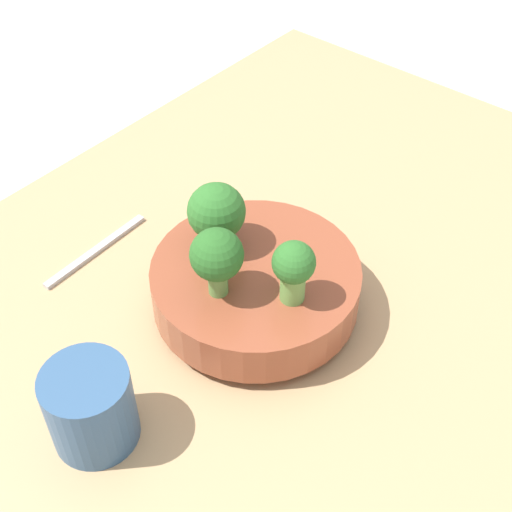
# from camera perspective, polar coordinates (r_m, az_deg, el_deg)

# --- Properties ---
(ground_plane) EXTENTS (6.00, 6.00, 0.00)m
(ground_plane) POSITION_cam_1_polar(r_m,az_deg,el_deg) (0.91, 1.59, -4.20)
(ground_plane) COLOR silver
(table) EXTENTS (1.12, 0.81, 0.04)m
(table) POSITION_cam_1_polar(r_m,az_deg,el_deg) (0.90, 1.62, -3.44)
(table) COLOR tan
(table) RESTS_ON ground_plane
(bowl) EXTENTS (0.24, 0.24, 0.07)m
(bowl) POSITION_cam_1_polar(r_m,az_deg,el_deg) (0.83, 0.00, -2.39)
(bowl) COLOR brown
(bowl) RESTS_ON table
(broccoli_floret_front) EXTENTS (0.07, 0.07, 0.08)m
(broccoli_floret_front) POSITION_cam_1_polar(r_m,az_deg,el_deg) (0.81, -3.19, 3.52)
(broccoli_floret_front) COLOR #609347
(broccoli_floret_front) RESTS_ON bowl
(broccoli_floret_back) EXTENTS (0.05, 0.05, 0.08)m
(broccoli_floret_back) POSITION_cam_1_polar(r_m,az_deg,el_deg) (0.75, 3.02, -0.93)
(broccoli_floret_back) COLOR #6BA34C
(broccoli_floret_back) RESTS_ON bowl
(broccoli_floret_right) EXTENTS (0.06, 0.06, 0.09)m
(broccoli_floret_right) POSITION_cam_1_polar(r_m,az_deg,el_deg) (0.75, -3.16, -0.06)
(broccoli_floret_right) COLOR #609347
(broccoli_floret_right) RESTS_ON bowl
(cup) EXTENTS (0.09, 0.09, 0.09)m
(cup) POSITION_cam_1_polar(r_m,az_deg,el_deg) (0.74, -13.09, -11.70)
(cup) COLOR #33567F
(cup) RESTS_ON table
(fork) EXTENTS (0.17, 0.01, 0.01)m
(fork) POSITION_cam_1_polar(r_m,az_deg,el_deg) (0.95, -12.67, 0.43)
(fork) COLOR #B2B2B7
(fork) RESTS_ON table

